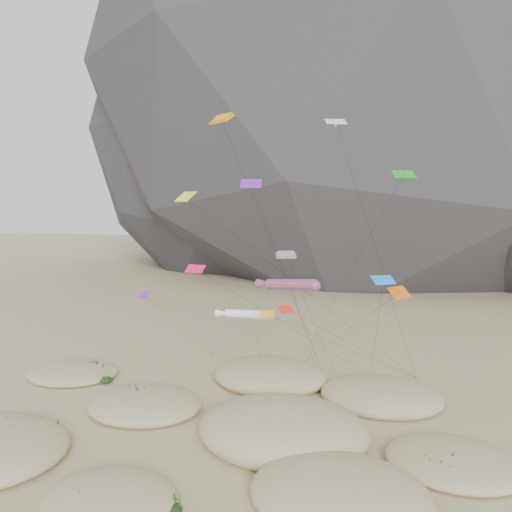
# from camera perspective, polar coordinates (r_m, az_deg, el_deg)

# --- Properties ---
(ground) EXTENTS (500.00, 500.00, 0.00)m
(ground) POSITION_cam_1_polar(r_m,az_deg,el_deg) (45.28, -3.93, -21.33)
(ground) COLOR #CCB789
(ground) RESTS_ON ground
(rock_headland) EXTENTS (226.37, 148.64, 177.50)m
(rock_headland) POSITION_cam_1_polar(r_m,az_deg,el_deg) (164.81, 14.55, 24.24)
(rock_headland) COLOR black
(rock_headland) RESTS_ON ground
(dunes) EXTENTS (53.44, 36.47, 4.35)m
(dunes) POSITION_cam_1_polar(r_m,az_deg,el_deg) (48.46, -2.99, -18.47)
(dunes) COLOR #CCB789
(dunes) RESTS_ON ground
(dune_grass) EXTENTS (41.15, 28.04, 1.50)m
(dune_grass) POSITION_cam_1_polar(r_m,az_deg,el_deg) (48.41, -4.31, -18.34)
(dune_grass) COLOR black
(dune_grass) RESTS_ON ground
(kite_stakes) EXTENTS (26.74, 6.10, 0.30)m
(kite_stakes) POSITION_cam_1_polar(r_m,az_deg,el_deg) (65.47, 6.21, -12.37)
(kite_stakes) COLOR #3F2D1E
(kite_stakes) RESTS_ON ground
(rainbow_tube_kite) EXTENTS (7.93, 11.09, 13.23)m
(rainbow_tube_kite) POSITION_cam_1_polar(r_m,az_deg,el_deg) (52.71, 3.72, -3.26)
(rainbow_tube_kite) COLOR #FF5D1A
(rainbow_tube_kite) RESTS_ON ground
(white_tube_kite) EXTENTS (7.01, 13.15, 9.94)m
(white_tube_kite) POSITION_cam_1_polar(r_m,az_deg,el_deg) (52.62, -1.24, -6.66)
(white_tube_kite) COLOR white
(white_tube_kite) RESTS_ON ground
(orange_parafoil) EXTENTS (8.88, 17.57, 29.85)m
(orange_parafoil) POSITION_cam_1_polar(r_m,az_deg,el_deg) (52.32, -3.81, 15.01)
(orange_parafoil) COLOR orange
(orange_parafoil) RESTS_ON ground
(multi_parafoil) EXTENTS (4.88, 11.71, 16.00)m
(multi_parafoil) POSITION_cam_1_polar(r_m,az_deg,el_deg) (50.77, 3.52, -0.08)
(multi_parafoil) COLOR #FF1A1D
(multi_parafoil) RESTS_ON ground
(delta_kites) EXTENTS (29.84, 21.59, 29.17)m
(delta_kites) POSITION_cam_1_polar(r_m,az_deg,el_deg) (49.92, 3.52, 1.80)
(delta_kites) COLOR red
(delta_kites) RESTS_ON ground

